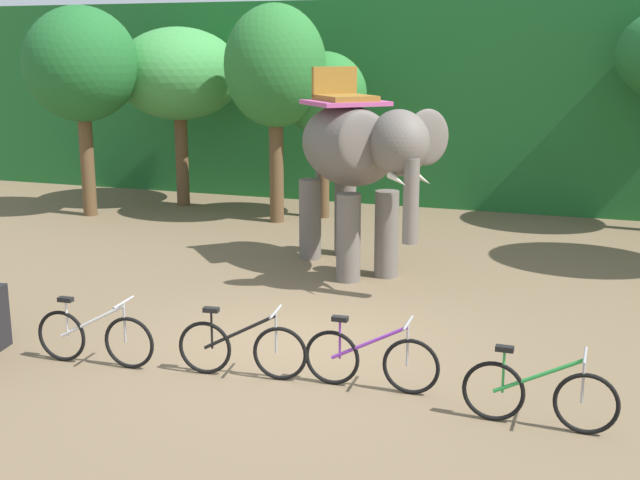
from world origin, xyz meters
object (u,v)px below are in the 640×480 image
tree_center (324,95)px  elephant (355,155)px  tree_center_right (179,75)px  bike_black (242,348)px  bike_purple (371,360)px  tree_far_right (275,68)px  bike_white (95,337)px  bike_green (539,395)px  tree_left (81,65)px

tree_center → elephant: size_ratio=1.07×
tree_center_right → bike_black: (6.49, -10.35, -3.06)m
tree_center_right → bike_black: size_ratio=2.74×
tree_center → bike_purple: (4.04, -9.86, -2.63)m
tree_far_right → elephant: tree_far_right is taller
tree_center_right → bike_white: size_ratio=2.73×
tree_far_right → elephant: bearing=-50.2°
bike_white → bike_green: 5.73m
bike_black → elephant: bearing=91.8°
tree_center_right → bike_black: tree_center_right is taller
bike_black → tree_far_right: bearing=109.7°
tree_center → bike_green: 12.21m
elephant → tree_far_right: bearing=129.8°
tree_center_right → bike_white: bearing=-67.2°
tree_far_right → elephant: (3.11, -3.74, -1.47)m
bike_purple → bike_black: bearing=-174.2°
tree_far_right → tree_center: size_ratio=1.27×
tree_center_right → elephant: size_ratio=1.23×
bike_white → elephant: bearing=72.0°
bike_black → bike_green: bearing=-3.5°
tree_far_right → bike_white: tree_far_right is taller
bike_black → bike_purple: bearing=5.8°
tree_center_right → bike_purple: bearing=-51.3°
tree_left → bike_white: bearing=-55.0°
tree_center_right → tree_center: tree_center_right is taller
elephant → bike_green: elephant is taller
tree_left → tree_center_right: 2.56m
tree_center_right → bike_green: 15.01m
tree_left → bike_black: bearing=-46.0°
tree_center → bike_black: size_ratio=2.38×
bike_white → bike_green: same height
bike_purple → bike_green: bearing=-11.0°
bike_purple → bike_green: (2.05, -0.40, 0.00)m
tree_far_right → bike_purple: size_ratio=3.00×
tree_center_right → bike_green: size_ratio=2.72×
bike_green → tree_left: bearing=143.9°
tree_center_right → tree_center: 4.15m
tree_left → tree_center_right: size_ratio=1.10×
elephant → bike_purple: size_ratio=2.21×
tree_center → bike_green: bearing=-59.3°
tree_center_right → bike_purple: tree_center_right is taller
elephant → bike_white: bearing=-108.0°
tree_center → bike_green: (6.09, -10.26, -2.63)m
tree_center_right → tree_left: bearing=-127.4°
tree_far_right → bike_purple: bearing=-61.2°
tree_left → tree_center: size_ratio=1.27×
tree_far_right → bike_green: (6.99, -9.38, -3.29)m
elephant → bike_purple: bearing=-70.8°
tree_left → tree_center: (5.66, 1.70, -0.70)m
elephant → bike_white: 6.25m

